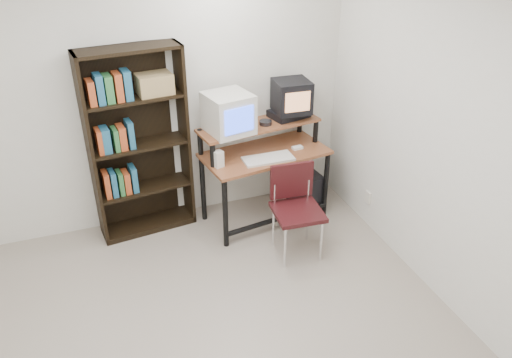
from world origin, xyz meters
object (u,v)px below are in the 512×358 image
object	(u,v)px
computer_desk	(264,156)
school_chair	(295,202)
pc_tower	(304,188)
crt_tv	(292,96)
bookshelf	(138,142)
crt_monitor	(228,113)

from	to	relation	value
computer_desk	school_chair	distance (m)	0.64
pc_tower	crt_tv	bearing A→B (deg)	139.79
crt_tv	school_chair	distance (m)	1.05
pc_tower	bookshelf	size ratio (longest dim) A/B	0.25
crt_monitor	crt_tv	world-z (taller)	crt_tv
computer_desk	pc_tower	size ratio (longest dim) A/B	2.81
school_chair	pc_tower	bearing A→B (deg)	62.37
crt_monitor	school_chair	xyz separation A→B (m)	(0.40, -0.66, -0.64)
crt_tv	bookshelf	bearing A→B (deg)	179.04
pc_tower	school_chair	size ratio (longest dim) A/B	0.54
crt_monitor	crt_tv	size ratio (longest dim) A/B	1.33
pc_tower	school_chair	world-z (taller)	school_chair
computer_desk	bookshelf	size ratio (longest dim) A/B	0.71
computer_desk	school_chair	xyz separation A→B (m)	(0.07, -0.61, -0.18)
bookshelf	crt_monitor	bearing A→B (deg)	-20.02
computer_desk	crt_monitor	bearing A→B (deg)	163.97
bookshelf	school_chair	bearing A→B (deg)	-41.77
computer_desk	crt_tv	world-z (taller)	crt_tv
school_chair	bookshelf	size ratio (longest dim) A/B	0.47
computer_desk	crt_tv	bearing A→B (deg)	13.37
pc_tower	bookshelf	bearing A→B (deg)	166.78
crt_tv	pc_tower	xyz separation A→B (m)	(0.14, -0.10, -0.99)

